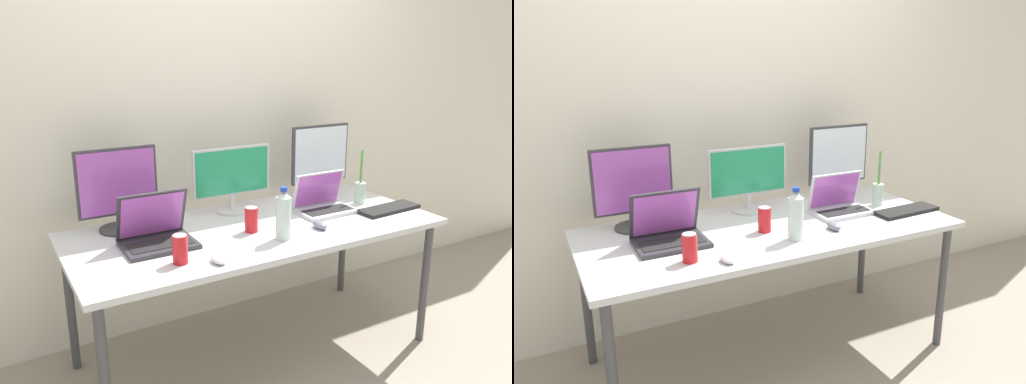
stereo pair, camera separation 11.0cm
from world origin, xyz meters
TOP-DOWN VIEW (x-y plane):
  - ground_plane at (0.00, 0.00)m, footprint 16.00×16.00m
  - wall_back at (0.00, 0.59)m, footprint 7.00×0.08m
  - work_desk at (0.00, 0.00)m, footprint 1.88×0.83m
  - monitor_left at (-0.61, 0.28)m, footprint 0.39×0.21m
  - monitor_center at (0.01, 0.27)m, footprint 0.46×0.19m
  - monitor_right at (0.60, 0.27)m, footprint 0.40×0.18m
  - laptop_silver at (-0.52, 0.01)m, footprint 0.33×0.25m
  - laptop_secondary at (0.44, 0.02)m, footprint 0.32×0.21m
  - keyboard_main at (0.77, -0.15)m, footprint 0.39×0.15m
  - mouse_by_keyboard at (0.26, -0.19)m, footprint 0.07×0.10m
  - mouse_by_laptop at (-0.36, -0.32)m, footprint 0.06×0.10m
  - water_bottle at (0.02, -0.22)m, footprint 0.07×0.07m
  - soda_can_near_keyboard at (-0.51, -0.24)m, footprint 0.07×0.07m
  - soda_can_by_laptop at (-0.06, -0.06)m, footprint 0.07×0.07m
  - bamboo_vase at (0.72, 0.04)m, footprint 0.06×0.06m

SIDE VIEW (x-z plane):
  - ground_plane at x=0.00m, z-range 0.00..0.00m
  - work_desk at x=0.00m, z-range 0.32..1.06m
  - keyboard_main at x=0.77m, z-range 0.74..0.76m
  - mouse_by_laptop at x=-0.36m, z-range 0.74..0.77m
  - mouse_by_keyboard at x=0.26m, z-range 0.74..0.78m
  - laptop_secondary at x=0.44m, z-range 0.68..0.90m
  - laptop_silver at x=-0.52m, z-range 0.67..0.92m
  - soda_can_near_keyboard at x=-0.51m, z-range 0.74..0.87m
  - soda_can_by_laptop at x=-0.06m, z-range 0.74..0.87m
  - bamboo_vase at x=0.72m, z-range 0.65..0.97m
  - water_bottle at x=0.02m, z-range 0.73..0.99m
  - monitor_center at x=0.01m, z-range 0.76..1.12m
  - monitor_left at x=-0.61m, z-range 0.74..1.16m
  - monitor_right at x=0.60m, z-range 0.76..1.20m
  - wall_back at x=0.00m, z-range 0.00..2.60m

